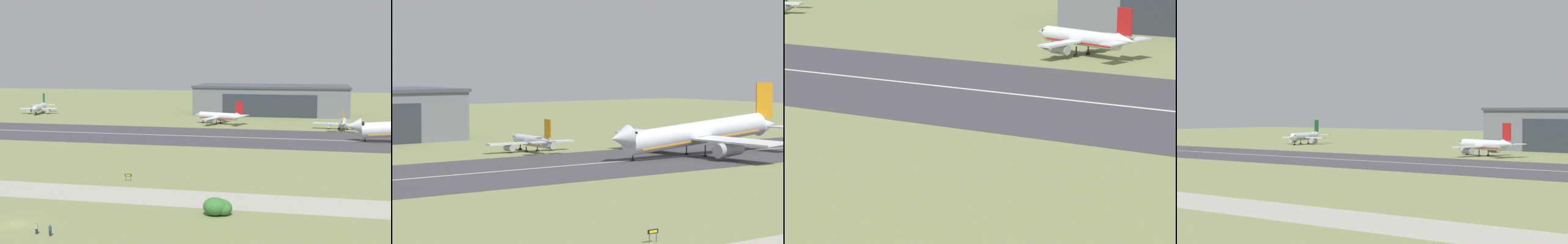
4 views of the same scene
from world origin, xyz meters
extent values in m
cube|color=#3D3D42|center=(0.00, 103.31, 0.03)|extent=(383.39, 43.10, 0.06)
cube|color=silver|center=(0.00, 103.31, 0.07)|extent=(345.05, 0.70, 0.01)
cylinder|color=silver|center=(8.29, 139.28, 3.30)|extent=(16.49, 7.68, 2.84)
cone|color=silver|center=(-0.74, 142.15, 3.30)|extent=(3.29, 3.48, 2.84)
cone|color=silver|center=(17.72, 136.27, 3.81)|extent=(4.02, 3.46, 2.55)
cube|color=black|center=(0.59, 141.73, 3.87)|extent=(1.78, 2.63, 0.44)
cube|color=red|center=(8.29, 139.28, 2.52)|extent=(14.89, 7.05, 0.20)
cube|color=silver|center=(9.72, 144.86, 2.80)|extent=(5.19, 9.08, 0.40)
cylinder|color=#A8A8B2|center=(9.00, 144.36, 1.68)|extent=(4.05, 2.79, 1.76)
cube|color=silver|center=(6.23, 133.89, 2.80)|extent=(5.19, 9.08, 0.40)
cylinder|color=#A8A8B2|center=(5.93, 134.71, 1.68)|extent=(4.05, 2.79, 1.76)
cube|color=red|center=(17.24, 136.42, 7.13)|extent=(3.02, 1.20, 4.82)
cube|color=silver|center=(18.71, 139.72, 3.73)|extent=(3.89, 4.95, 0.24)
cube|color=silver|center=(16.53, 132.89, 3.73)|extent=(3.89, 4.95, 0.24)
cylinder|color=black|center=(1.61, 141.40, 0.94)|extent=(0.24, 0.24, 1.88)
cylinder|color=black|center=(1.61, 141.40, 0.22)|extent=(0.84, 0.84, 0.44)
cylinder|color=black|center=(8.97, 140.85, 0.94)|extent=(0.24, 0.24, 1.88)
cylinder|color=black|center=(8.97, 140.85, 0.22)|extent=(0.84, 0.84, 0.44)
cylinder|color=black|center=(7.93, 137.60, 0.94)|extent=(0.24, 0.24, 1.88)
cylinder|color=black|center=(7.93, 137.60, 0.22)|extent=(0.84, 0.84, 0.44)
cube|color=silver|center=(-78.24, 162.81, 2.56)|extent=(7.74, 4.48, 0.40)
cylinder|color=#A8A8B2|center=(-78.66, 162.13, 1.45)|extent=(2.58, 3.94, 1.73)
camera|label=1|loc=(46.26, -76.68, 26.54)|focal=50.00mm
camera|label=2|loc=(-62.15, -44.71, 20.36)|focal=85.00mm
camera|label=3|loc=(69.30, -16.12, 28.52)|focal=85.00mm
camera|label=4|loc=(118.02, -47.47, 13.15)|focal=70.00mm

